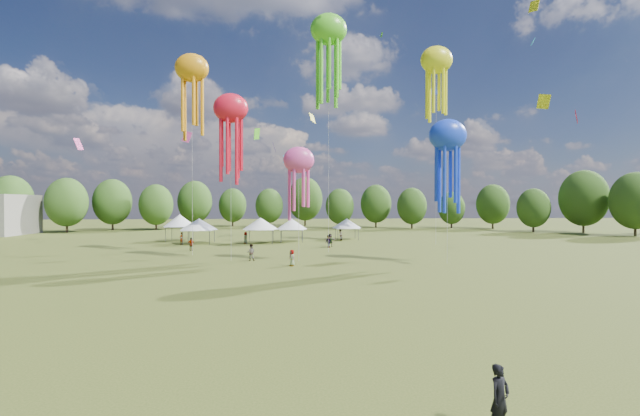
{
  "coord_description": "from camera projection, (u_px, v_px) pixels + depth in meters",
  "views": [
    {
      "loc": [
        0.66,
        -14.41,
        6.37
      ],
      "look_at": [
        2.83,
        15.0,
        6.0
      ],
      "focal_mm": 23.21,
      "sensor_mm": 36.0,
      "label": 1
    }
  ],
  "objects": [
    {
      "name": "ground",
      "position": [
        271.0,
        385.0,
        14.4
      ],
      "size": [
        300.0,
        300.0,
        0.0
      ],
      "primitive_type": "plane",
      "color": "#384416",
      "rests_on": "ground"
    },
    {
      "name": "small_kites",
      "position": [
        299.0,
        17.0,
        53.37
      ],
      "size": [
        77.88,
        53.56,
        46.36
      ],
      "color": "red",
      "rests_on": "ground"
    },
    {
      "name": "show_kites",
      "position": [
        344.0,
        93.0,
        51.97
      ],
      "size": [
        38.43,
        22.3,
        30.64
      ],
      "color": "red",
      "rests_on": "ground"
    },
    {
      "name": "spectators_far",
      "position": [
        293.0,
        240.0,
        59.97
      ],
      "size": [
        25.67,
        28.4,
        1.9
      ],
      "color": "gray",
      "rests_on": "ground"
    },
    {
      "name": "treeline",
      "position": [
        265.0,
        202.0,
        76.38
      ],
      "size": [
        201.57,
        95.24,
        13.43
      ],
      "color": "#38281C",
      "rests_on": "ground"
    },
    {
      "name": "festival_tents",
      "position": [
        250.0,
        223.0,
        67.22
      ],
      "size": [
        33.27,
        10.8,
        4.45
      ],
      "color": "#47474C",
      "rests_on": "ground"
    },
    {
      "name": "spectator_near",
      "position": [
        251.0,
        253.0,
        45.31
      ],
      "size": [
        0.91,
        0.72,
        1.82
      ],
      "primitive_type": "imported",
      "rotation": [
        0.0,
        0.0,
        3.11
      ],
      "color": "gray",
      "rests_on": "ground"
    },
    {
      "name": "observer_main",
      "position": [
        500.0,
        398.0,
        11.52
      ],
      "size": [
        0.8,
        0.71,
        1.85
      ],
      "primitive_type": "imported",
      "rotation": [
        0.0,
        0.0,
        0.48
      ],
      "color": "black",
      "rests_on": "ground"
    }
  ]
}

